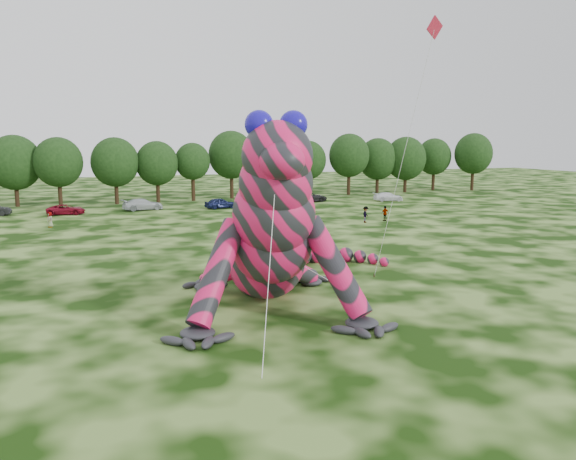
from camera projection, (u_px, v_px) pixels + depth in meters
The scene contains 26 objects.
ground at pixel (380, 304), 31.53m from camera, with size 240.00×240.00×0.00m, color #16330A.
inflatable_gecko at pixel (263, 207), 32.49m from camera, with size 17.80×21.13×10.57m, color #E11758, non-canonical shape.
flying_kite at pixel (430, 48), 33.03m from camera, with size 2.50×3.89×16.40m.
tree_5 at pixel (15, 171), 76.49m from camera, with size 7.16×6.44×9.80m, color black, non-canonical shape.
tree_6 at pixel (59, 172), 76.86m from camera, with size 6.52×5.86×9.49m, color black, non-canonical shape.
tree_7 at pixel (116, 171), 79.61m from camera, with size 6.68×6.01×9.48m, color black, non-canonical shape.
tree_8 at pixel (157, 172), 81.88m from camera, with size 6.14×5.53×8.94m, color black, non-canonical shape.
tree_9 at pixel (193, 172), 84.10m from camera, with size 5.27×4.74×8.68m, color black, non-canonical shape.
tree_10 at pixel (231, 165), 87.32m from camera, with size 7.09×6.38×10.50m, color black, non-canonical shape.
tree_11 at pixel (271, 166), 89.25m from camera, with size 7.01×6.31×10.07m, color black, non-canonical shape.
tree_12 at pixel (308, 168), 91.11m from camera, with size 5.99×5.39×8.97m, color black, non-canonical shape.
tree_13 at pixel (349, 164), 92.96m from camera, with size 6.83×6.15×10.13m, color black, non-canonical shape.
tree_14 at pixel (378, 166), 96.72m from camera, with size 6.82×6.14×9.40m, color black, non-canonical shape.
tree_15 at pixel (406, 165), 97.59m from camera, with size 7.17×6.45×9.63m, color black, non-canonical shape.
tree_16 at pixel (434, 164), 101.54m from camera, with size 6.26×5.63×9.37m, color black, non-canonical shape.
tree_17 at pixel (473, 162), 101.26m from camera, with size 6.98×6.28×10.30m, color black, non-canonical shape.
car_2 at pixel (66, 210), 68.91m from camera, with size 2.08×4.51×1.25m, color maroon.
car_3 at pixel (143, 204), 73.28m from camera, with size 2.11×5.19×1.51m, color silver.
car_4 at pixel (220, 203), 75.13m from camera, with size 1.67×4.14×1.41m, color #141C4A.
car_5 at pixel (274, 200), 79.19m from camera, with size 1.57×4.51×1.49m, color silver.
car_6 at pixel (311, 197), 83.50m from camera, with size 2.22×4.81×1.34m, color #242325.
car_7 at pixel (388, 197), 84.19m from camera, with size 1.82×4.48×1.30m, color white.
spectator_4 at pixel (50, 220), 58.97m from camera, with size 0.79×0.51×1.61m, color gray.
spectator_2 at pixel (366, 215), 62.20m from camera, with size 1.18×0.68×1.82m, color gray.
spectator_5 at pixel (312, 235), 49.37m from camera, with size 1.57×0.50×1.69m, color gray.
spectator_3 at pixel (385, 213), 63.52m from camera, with size 1.00×0.42×1.70m, color gray.
Camera 1 is at (-15.69, -26.62, 9.14)m, focal length 35.00 mm.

